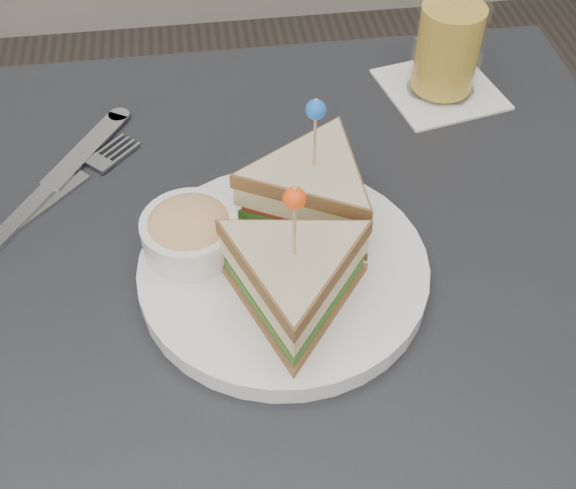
{
  "coord_description": "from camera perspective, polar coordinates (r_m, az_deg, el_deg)",
  "views": [
    {
      "loc": [
        -0.05,
        -0.41,
        1.26
      ],
      "look_at": [
        0.01,
        0.01,
        0.8
      ],
      "focal_mm": 45.0,
      "sensor_mm": 36.0,
      "label": 1
    }
  ],
  "objects": [
    {
      "name": "table",
      "position": [
        0.72,
        -0.69,
        -7.48
      ],
      "size": [
        0.8,
        0.8,
        0.75
      ],
      "color": "black",
      "rests_on": "ground"
    },
    {
      "name": "cutlery_knife",
      "position": [
        0.79,
        -17.9,
        4.78
      ],
      "size": [
        0.15,
        0.22,
        0.01
      ],
      "rotation": [
        0.0,
        0.0,
        -0.56
      ],
      "color": "silver",
      "rests_on": "table"
    },
    {
      "name": "cutlery_fork",
      "position": [
        0.78,
        -16.69,
        4.59
      ],
      "size": [
        0.15,
        0.16,
        0.01
      ],
      "rotation": [
        0.0,
        0.0,
        -0.76
      ],
      "color": "#B9BEC4",
      "rests_on": "table"
    },
    {
      "name": "drink_set",
      "position": [
        0.86,
        12.66,
        15.72
      ],
      "size": [
        0.15,
        0.15,
        0.16
      ],
      "rotation": [
        0.0,
        0.0,
        0.21
      ],
      "color": "white",
      "rests_on": "table"
    },
    {
      "name": "plate_meal",
      "position": [
        0.64,
        -0.0,
        0.28
      ],
      "size": [
        0.34,
        0.34,
        0.16
      ],
      "rotation": [
        0.0,
        0.0,
        0.38
      ],
      "color": "white",
      "rests_on": "table"
    }
  ]
}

